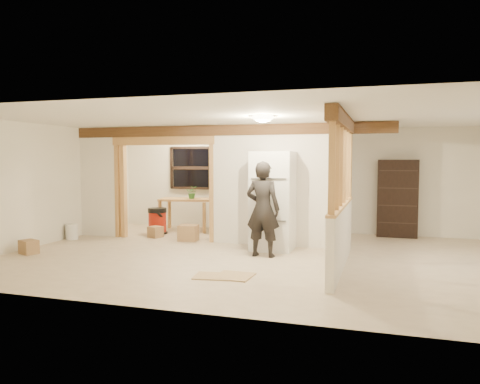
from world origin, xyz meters
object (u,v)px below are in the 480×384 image
(shop_vac, at_px, (157,221))
(bookshelf, at_px, (397,199))
(refrigerator, at_px, (273,201))
(work_table, at_px, (186,215))
(woman, at_px, (263,209))

(shop_vac, bearing_deg, bookshelf, 12.71)
(refrigerator, xyz_separation_m, work_table, (-2.62, 1.74, -0.56))
(refrigerator, relative_size, woman, 1.10)
(woman, bearing_deg, shop_vac, -25.15)
(bookshelf, bearing_deg, refrigerator, -136.08)
(refrigerator, xyz_separation_m, shop_vac, (-3.07, 1.05, -0.65))
(bookshelf, bearing_deg, woman, -128.76)
(woman, bearing_deg, work_table, -38.41)
(work_table, xyz_separation_m, shop_vac, (-0.44, -0.69, -0.09))
(woman, distance_m, bookshelf, 3.82)
(refrigerator, bearing_deg, bookshelf, 43.92)
(work_table, bearing_deg, refrigerator, -43.97)
(refrigerator, bearing_deg, woman, -92.23)
(work_table, bearing_deg, woman, -53.67)
(refrigerator, relative_size, bookshelf, 1.09)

